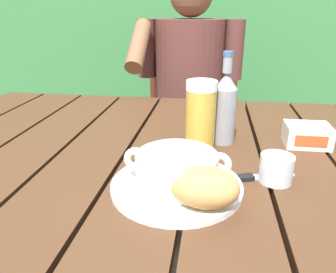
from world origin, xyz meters
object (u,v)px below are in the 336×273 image
Objects in this scene: beer_glass at (201,115)px; table_knife at (252,177)px; chair_near_diner at (190,125)px; soup_bowl at (177,168)px; beer_bottle at (225,107)px; bread_roll at (205,187)px; butter_tub at (307,135)px; person_eating at (188,88)px; serving_plate at (176,185)px; water_glass_small at (276,169)px.

beer_glass is 1.12× the size of table_knife.
chair_near_diner reaches higher than soup_bowl.
beer_bottle is at bearing -80.31° from chair_near_diner.
bread_roll is 0.75× the size of beer_glass.
table_knife is at bearing -127.64° from butter_tub.
chair_near_diner is at bearing 92.69° from soup_bowl.
beer_bottle reaches higher than bread_roll.
beer_glass is at bearing -84.47° from chair_near_diner.
person_eating is at bearing 93.44° from soup_bowl.
bread_roll is at bearing -96.81° from beer_bottle.
beer_glass is at bearing 94.40° from bread_roll.
soup_bowl is 0.22m from beer_glass.
bread_roll is 0.28m from beer_glass.
serving_plate is (0.05, -1.12, 0.27)m from chair_near_diner.
bread_roll is 0.19m from water_glass_small.
soup_bowl is 1.37× the size of table_knife.
serving_plate is at bearing 130.60° from bread_roll.
soup_bowl is 1.22× the size of beer_glass.
beer_bottle is 0.23m from water_glass_small.
chair_near_diner is 1.23m from bread_roll.
butter_tub is (0.37, -0.66, 0.04)m from person_eating.
soup_bowl is 0.09m from bread_roll.
butter_tub reaches higher than table_knife.
beer_glass is 0.29m from butter_tub.
beer_bottle is (0.04, 0.32, 0.05)m from bread_roll.
beer_bottle is 3.49× the size of water_glass_small.
beer_bottle reaches higher than beer_glass.
person_eating reaches higher than water_glass_small.
beer_bottle is (0.10, 0.26, 0.05)m from soup_bowl.
soup_bowl is at bearing 130.60° from bread_roll.
butter_tub is at bearing -66.91° from chair_near_diner.
bread_roll is at bearing -85.60° from beer_glass.
bread_roll is 0.16m from table_knife.
person_eating is 9.62× the size of bread_roll.
soup_bowl is 0.88× the size of beer_bottle.
chair_near_diner is 0.78× the size of person_eating.
bread_roll is (0.06, -0.07, 0.00)m from soup_bowl.
person_eating is 0.76m from butter_tub.
beer_glass is 2.53× the size of water_glass_small.
soup_bowl is at bearing -163.95° from water_glass_small.
person_eating is 7.19× the size of beer_glass.
beer_glass is at bearing 127.03° from table_knife.
butter_tub is 0.26m from table_knife.
bread_roll is 0.42m from butter_tub.
serving_plate is at bearing -99.22° from beer_glass.
person_eating is at bearing 97.27° from beer_glass.
beer_glass is (0.03, 0.22, 0.08)m from serving_plate.
beer_bottle reaches higher than butter_tub.
serving_plate is 0.29m from beer_bottle.
chair_near_diner is 0.32m from person_eating.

